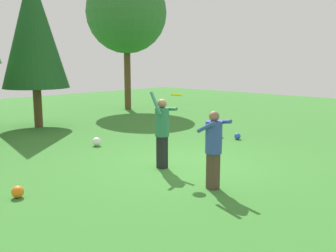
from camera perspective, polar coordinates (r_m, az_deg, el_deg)
name	(u,v)px	position (r m, az deg, el deg)	size (l,w,h in m)	color
ground_plane	(181,165)	(9.75, 1.89, -5.83)	(40.00, 40.00, 0.00)	#387A2D
person_thrower	(162,127)	(9.29, -0.88, -0.17)	(0.50, 0.60, 1.88)	black
person_catcher	(214,143)	(7.85, 6.76, -2.56)	(0.60, 0.65, 1.61)	#4C382D
frisbee	(176,95)	(8.83, 1.26, 4.62)	(0.36, 0.36, 0.08)	yellow
ball_blue	(237,136)	(13.05, 10.24, -1.49)	(0.22, 0.22, 0.22)	blue
ball_red	(219,133)	(13.32, 7.49, -1.07)	(0.27, 0.27, 0.27)	red
ball_orange	(18,192)	(8.04, -21.35, -9.06)	(0.24, 0.24, 0.24)	orange
ball_white	(97,142)	(12.06, -10.52, -2.30)	(0.27, 0.27, 0.27)	white
tree_center	(33,29)	(15.94, -19.30, 13.34)	(2.53, 2.53, 6.03)	brown
tree_far_right	(126,13)	(20.78, -6.18, 16.28)	(4.15, 4.15, 7.09)	brown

